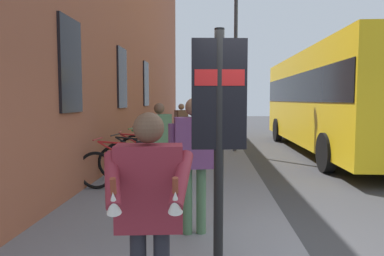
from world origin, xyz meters
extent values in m
plane|color=#38383A|center=(6.00, -1.00, 0.00)|extent=(60.00, 60.00, 0.00)
cube|color=slate|center=(8.00, 1.75, 0.06)|extent=(24.00, 3.50, 0.12)
cube|color=#9E563D|center=(9.00, 3.80, 4.18)|extent=(22.00, 0.60, 8.37)
cube|color=black|center=(2.00, 3.48, 2.40)|extent=(0.90, 0.06, 1.60)
cube|color=black|center=(5.50, 3.48, 2.40)|extent=(0.90, 0.06, 1.60)
cube|color=black|center=(9.00, 3.48, 2.40)|extent=(0.90, 0.06, 1.60)
torus|color=black|center=(2.57, 3.27, 0.48)|extent=(0.09, 0.72, 0.72)
torus|color=black|center=(2.53, 2.22, 0.48)|extent=(0.09, 0.72, 0.72)
cylinder|color=#B21E1E|center=(2.55, 2.72, 0.76)|extent=(0.08, 1.02, 0.58)
cylinder|color=#B21E1E|center=(2.56, 2.80, 1.00)|extent=(0.07, 0.85, 0.09)
cylinder|color=#B21E1E|center=(2.54, 2.30, 0.73)|extent=(0.04, 0.19, 0.51)
cube|color=black|center=(2.54, 2.37, 1.02)|extent=(0.11, 0.20, 0.06)
cylinder|color=#B21E1E|center=(2.57, 3.22, 1.08)|extent=(0.48, 0.04, 0.02)
torus|color=black|center=(3.39, 3.15, 0.48)|extent=(0.15, 0.72, 0.72)
torus|color=black|center=(3.26, 2.11, 0.48)|extent=(0.15, 0.72, 0.72)
cylinder|color=black|center=(3.32, 2.61, 0.76)|extent=(0.16, 1.01, 0.58)
cylinder|color=black|center=(3.33, 2.68, 1.00)|extent=(0.14, 0.85, 0.09)
cylinder|color=black|center=(3.27, 2.19, 0.73)|extent=(0.06, 0.19, 0.51)
cube|color=black|center=(3.28, 2.26, 1.02)|extent=(0.12, 0.21, 0.06)
cylinder|color=black|center=(3.38, 3.10, 1.08)|extent=(0.48, 0.08, 0.02)
torus|color=black|center=(4.05, 3.23, 0.48)|extent=(0.18, 0.72, 0.72)
torus|color=black|center=(4.23, 2.19, 0.48)|extent=(0.18, 0.72, 0.72)
cylinder|color=#B21E1E|center=(4.14, 2.68, 0.76)|extent=(0.21, 1.01, 0.58)
cylinder|color=#B21E1E|center=(4.13, 2.76, 1.00)|extent=(0.18, 0.85, 0.09)
cylinder|color=#B21E1E|center=(4.21, 2.26, 0.73)|extent=(0.07, 0.19, 0.51)
cube|color=black|center=(4.20, 2.34, 1.02)|extent=(0.13, 0.21, 0.06)
cylinder|color=#B21E1E|center=(4.06, 3.18, 1.08)|extent=(0.48, 0.10, 0.02)
torus|color=black|center=(5.08, 3.19, 0.48)|extent=(0.13, 0.72, 0.72)
torus|color=black|center=(4.97, 2.15, 0.48)|extent=(0.13, 0.72, 0.72)
cylinder|color=#267F3F|center=(5.02, 2.65, 0.76)|extent=(0.14, 1.02, 0.58)
cylinder|color=#267F3F|center=(5.03, 2.72, 1.00)|extent=(0.12, 0.85, 0.09)
cylinder|color=#267F3F|center=(4.98, 2.22, 0.73)|extent=(0.05, 0.19, 0.51)
cube|color=black|center=(4.99, 2.30, 1.02)|extent=(0.12, 0.21, 0.06)
cylinder|color=#267F3F|center=(5.07, 3.14, 1.08)|extent=(0.48, 0.07, 0.02)
torus|color=black|center=(5.80, 3.24, 0.48)|extent=(0.15, 0.72, 0.72)
torus|color=black|center=(5.66, 2.20, 0.48)|extent=(0.15, 0.72, 0.72)
cylinder|color=black|center=(5.73, 2.70, 0.76)|extent=(0.17, 1.01, 0.58)
cylinder|color=black|center=(5.74, 2.77, 1.00)|extent=(0.15, 0.85, 0.09)
cylinder|color=black|center=(5.67, 2.27, 0.73)|extent=(0.06, 0.19, 0.51)
cube|color=black|center=(5.68, 2.35, 1.02)|extent=(0.13, 0.21, 0.06)
cylinder|color=black|center=(5.79, 3.19, 1.08)|extent=(0.48, 0.09, 0.02)
cylinder|color=black|center=(-0.41, 1.00, 1.32)|extent=(0.10, 0.10, 2.40)
cube|color=black|center=(-0.41, 1.00, 1.87)|extent=(0.12, 0.55, 1.10)
cube|color=red|center=(-0.41, 1.00, 2.03)|extent=(0.13, 0.50, 0.16)
cube|color=yellow|center=(8.34, -3.00, 1.85)|extent=(10.51, 2.53, 3.00)
cube|color=black|center=(8.34, -3.00, 2.21)|extent=(10.30, 2.57, 0.90)
cylinder|color=black|center=(4.98, -1.79, 0.50)|extent=(1.00, 0.25, 1.00)
cylinder|color=black|center=(11.70, -4.21, 0.50)|extent=(1.00, 0.25, 1.00)
cylinder|color=black|center=(11.70, -1.81, 0.50)|extent=(1.00, 0.25, 1.00)
cylinder|color=#334C8C|center=(3.14, 2.20, 0.52)|extent=(0.12, 0.12, 0.80)
cylinder|color=#334C8C|center=(3.26, 2.08, 0.52)|extent=(0.12, 0.12, 0.80)
cube|color=#4C724C|center=(3.20, 2.14, 1.22)|extent=(0.49, 0.50, 0.60)
sphere|color=brown|center=(3.20, 2.14, 1.64)|extent=(0.22, 0.22, 0.22)
cylinder|color=#4C724C|center=(3.02, 2.33, 1.18)|extent=(0.09, 0.09, 0.53)
cylinder|color=#4C724C|center=(3.38, 1.95, 1.18)|extent=(0.09, 0.09, 0.53)
cylinder|color=#723F72|center=(8.13, 2.17, 0.50)|extent=(0.11, 0.11, 0.77)
cylinder|color=#723F72|center=(8.24, 2.06, 0.50)|extent=(0.11, 0.11, 0.77)
cube|color=brown|center=(8.18, 2.11, 1.18)|extent=(0.47, 0.48, 0.58)
sphere|color=#8C664C|center=(8.18, 2.11, 1.58)|extent=(0.21, 0.21, 0.21)
cylinder|color=brown|center=(8.00, 2.29, 1.14)|extent=(0.09, 0.09, 0.51)
cylinder|color=brown|center=(8.36, 1.93, 1.14)|extent=(0.09, 0.09, 0.51)
cylinder|color=#4C724C|center=(0.40, 1.38, 0.54)|extent=(0.12, 0.12, 0.85)
cylinder|color=#4C724C|center=(0.44, 1.20, 0.54)|extent=(0.12, 0.12, 0.85)
cube|color=#723F72|center=(0.42, 1.29, 1.28)|extent=(0.33, 0.53, 0.63)
sphere|color=#8C664C|center=(0.42, 1.29, 1.73)|extent=(0.23, 0.23, 0.23)
cylinder|color=#723F72|center=(0.37, 1.56, 1.24)|extent=(0.10, 0.10, 0.56)
cylinder|color=#723F72|center=(0.47, 1.02, 1.24)|extent=(0.10, 0.10, 0.56)
cube|color=maroon|center=(-1.57, 1.51, 1.21)|extent=(0.27, 0.48, 0.59)
sphere|color=brown|center=(-1.57, 1.51, 1.63)|extent=(0.21, 0.21, 0.21)
cylinder|color=maroon|center=(-1.73, 1.27, 1.31)|extent=(0.43, 0.14, 0.33)
cone|color=white|center=(-1.92, 1.29, 1.21)|extent=(0.13, 0.10, 0.16)
cylinder|color=brown|center=(-1.92, 1.29, 1.31)|extent=(0.06, 0.04, 0.11)
cylinder|color=maroon|center=(-1.78, 1.71, 1.31)|extent=(0.43, 0.22, 0.33)
cone|color=white|center=(-1.95, 1.66, 1.21)|extent=(0.13, 0.10, 0.16)
cylinder|color=brown|center=(-1.95, 1.66, 1.31)|extent=(0.06, 0.04, 0.11)
cylinder|color=#333338|center=(7.83, 0.30, 2.70)|extent=(0.12, 0.12, 5.17)
camera|label=1|loc=(-3.98, 1.08, 1.82)|focal=33.28mm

